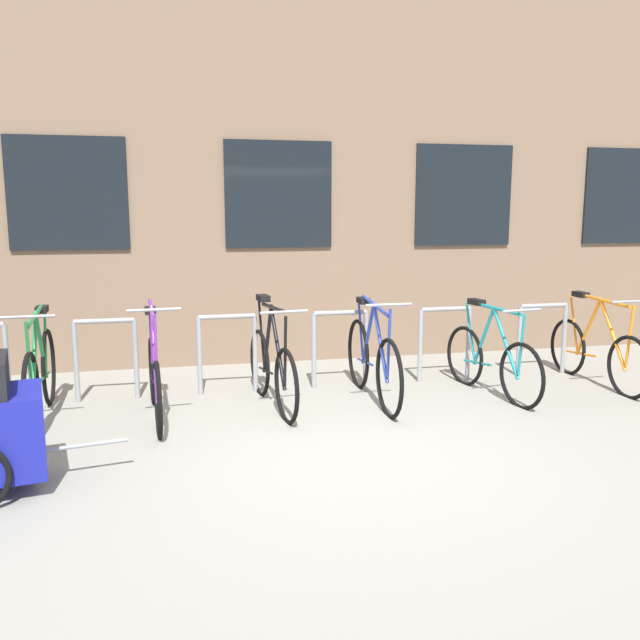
% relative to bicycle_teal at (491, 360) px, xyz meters
% --- Properties ---
extents(ground_plane, '(42.00, 42.00, 0.00)m').
position_rel_bicycle_teal_xyz_m(ground_plane, '(-1.88, -1.25, -0.37)').
color(ground_plane, gray).
extents(storefront_building, '(28.00, 6.39, 6.60)m').
position_rel_bicycle_teal_xyz_m(storefront_building, '(-1.88, 5.13, 2.93)').
color(storefront_building, '#7A604C').
rests_on(storefront_building, ground).
extents(bike_rack, '(6.62, 0.05, 0.83)m').
position_rel_bicycle_teal_xyz_m(bike_rack, '(-2.04, 0.65, 0.14)').
color(bike_rack, gray).
rests_on(bike_rack, ground).
extents(bicycle_teal, '(0.44, 1.59, 0.98)m').
position_rel_bicycle_teal_xyz_m(bicycle_teal, '(0.00, 0.00, 0.00)').
color(bicycle_teal, black).
rests_on(bicycle_teal, ground).
extents(bicycle_blue, '(0.44, 1.82, 1.07)m').
position_rel_bicycle_teal_xyz_m(bicycle_blue, '(-1.25, 0.09, 0.04)').
color(bicycle_blue, black).
rests_on(bicycle_blue, ground).
extents(bicycle_purple, '(0.44, 1.71, 1.10)m').
position_rel_bicycle_teal_xyz_m(bicycle_purple, '(-3.36, -0.02, 0.01)').
color(bicycle_purple, black).
rests_on(bicycle_purple, ground).
extents(bicycle_green, '(0.44, 1.85, 1.06)m').
position_rel_bicycle_teal_xyz_m(bicycle_green, '(-4.37, 0.15, 0.04)').
color(bicycle_green, black).
rests_on(bicycle_green, ground).
extents(bicycle_orange, '(0.44, 1.70, 1.01)m').
position_rel_bicycle_teal_xyz_m(bicycle_orange, '(1.31, 0.13, 0.00)').
color(bicycle_orange, black).
rests_on(bicycle_orange, ground).
extents(bicycle_black, '(0.44, 1.65, 1.08)m').
position_rel_bicycle_teal_xyz_m(bicycle_black, '(-2.26, 0.08, 0.02)').
color(bicycle_black, black).
rests_on(bicycle_black, ground).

